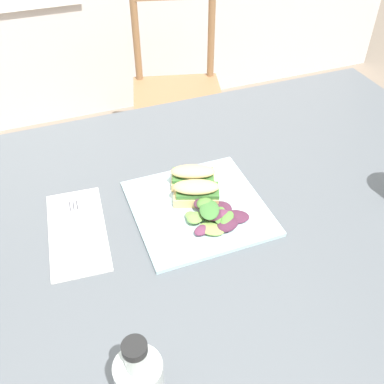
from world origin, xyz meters
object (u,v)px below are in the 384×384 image
Objects in this scene: dining_table at (224,245)px; fork_on_napkin at (76,224)px; chair_wooden_far at (177,91)px; sandwich_half_back at (193,176)px; plate_lunch at (198,208)px; sandwich_half_front at (196,192)px.

fork_on_napkin is (-0.32, 0.08, 0.11)m from dining_table.
chair_wooden_far is 1.20m from fork_on_napkin.
dining_table is 12.66× the size of sandwich_half_back.
sandwich_half_back is 0.61× the size of fork_on_napkin.
chair_wooden_far is 3.01× the size of plate_lunch.
plate_lunch is at bearing -9.73° from fork_on_napkin.
sandwich_half_front reaches higher than fork_on_napkin.
fork_on_napkin is at bearing 170.27° from plate_lunch.
sandwich_half_front is at bearing -106.75° from chair_wooden_far.
fork_on_napkin reaches higher than dining_table.
chair_wooden_far is 1.08m from sandwich_half_back.
chair_wooden_far is at bearing 73.45° from plate_lunch.
sandwich_half_back is 0.29m from fork_on_napkin.
dining_table is at bearing -14.31° from fork_on_napkin.
plate_lunch is 0.08m from sandwich_half_back.
fork_on_napkin is at bearing -174.89° from sandwich_half_back.
dining_table is at bearing -69.58° from sandwich_half_back.
sandwich_half_back reaches higher than dining_table.
dining_table is at bearing -45.25° from sandwich_half_front.
chair_wooden_far is at bearing 60.00° from fork_on_napkin.
fork_on_napkin is at bearing 165.69° from dining_table.
sandwich_half_back is at bearing 75.96° from sandwich_half_front.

